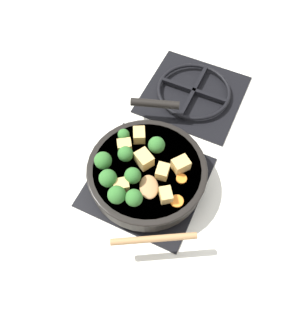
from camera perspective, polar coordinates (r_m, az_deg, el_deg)
The scene contains 22 objects.
ground_plane at distance 0.93m, azimuth 0.00°, elevation -2.47°, with size 2.40×2.40×0.00m, color silver.
front_burner_grate at distance 0.92m, azimuth 0.00°, elevation -2.13°, with size 0.31×0.31×0.03m.
rear_burner_grate at distance 1.12m, azimuth 8.11°, elevation 12.94°, with size 0.31×0.31×0.03m.
skillet_pan at distance 0.88m, azimuth 0.01°, elevation -0.67°, with size 0.32×0.41×0.06m.
wooden_spoon at distance 0.80m, azimuth 0.77°, elevation -7.89°, with size 0.20×0.22×0.02m.
tofu_cube_center_large at distance 0.85m, azimuth -0.52°, elevation 1.56°, with size 0.05×0.04×0.04m, color tan.
tofu_cube_near_handle at distance 0.85m, azimuth 5.89°, elevation 0.59°, with size 0.04×0.03×0.03m, color tan.
tofu_cube_east_chunk at distance 0.89m, azimuth -1.37°, elevation 5.77°, with size 0.04×0.03×0.03m, color tan.
tofu_cube_west_chunk at distance 0.81m, azimuth 3.29°, elevation -4.70°, with size 0.04×0.03×0.03m, color tan.
tofu_cube_back_piece at distance 0.83m, azimuth 2.62°, elevation -0.77°, with size 0.04×0.03×0.03m, color tan.
tofu_cube_front_piece at distance 0.82m, azimuth -4.52°, elevation -3.08°, with size 0.04×0.03×0.03m, color tan.
tofu_cube_mid_small at distance 0.88m, azimuth -3.95°, elevation 3.92°, with size 0.04×0.03×0.03m, color tan.
broccoli_floret_near_spoon at distance 0.79m, azimuth -2.29°, elevation -5.22°, with size 0.04×0.04×0.05m.
broccoli_floret_center_top at distance 0.84m, azimuth -7.66°, elevation 1.28°, with size 0.05×0.05×0.05m.
broccoli_floret_east_rim at distance 0.82m, azimuth -2.51°, elevation -1.37°, with size 0.04×0.04×0.05m.
broccoli_floret_west_rim at distance 0.82m, azimuth -6.81°, elevation -1.79°, with size 0.05×0.05×0.05m.
broccoli_floret_north_edge at distance 0.79m, azimuth -5.28°, elevation -4.68°, with size 0.05×0.05×0.05m.
broccoli_floret_south_cluster at distance 0.86m, azimuth 1.47°, elevation 4.09°, with size 0.05×0.05×0.05m.
broccoli_floret_mid_floret at distance 0.89m, azimuth -4.10°, elevation 5.78°, with size 0.03×0.03×0.04m.
broccoli_floret_small_inner at distance 0.85m, azimuth -3.86°, elevation 2.26°, with size 0.04×0.04×0.05m.
carrot_slice_orange_thin at distance 0.84m, azimuth 6.03°, elevation -1.86°, with size 0.03×0.03×0.01m, color orange.
carrot_slice_near_center at distance 0.82m, azimuth 5.21°, elevation -5.76°, with size 0.03×0.03×0.01m, color orange.
Camera 1 is at (0.18, -0.38, 0.83)m, focal length 35.00 mm.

